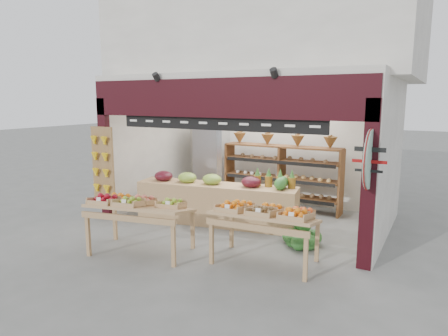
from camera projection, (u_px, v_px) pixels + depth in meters
The scene contains 11 objects.
ground at pixel (239, 224), 8.52m from camera, with size 60.00×60.00×0.00m, color #63635F.
shop_structure at pixel (272, 43), 9.23m from camera, with size 6.36×5.12×5.40m.
banana_board at pixel (102, 170), 8.63m from camera, with size 0.60×0.15×1.80m.
gift_sign at pixel (370, 159), 5.91m from camera, with size 0.04×0.93×0.92m.
back_shelving at pixel (282, 164), 9.59m from camera, with size 2.90×0.47×1.80m.
refrigerator at pixel (213, 160), 10.73m from camera, with size 0.78×0.78×2.01m, color silver.
cardboard_stack at pixel (198, 203), 9.25m from camera, with size 1.00×0.72×0.70m.
mid_counter at pixel (216, 202), 8.48m from camera, with size 3.49×1.25×1.08m.
display_table_left at pixel (135, 205), 6.87m from camera, with size 1.85×1.28×1.07m.
display_table_right at pixel (265, 214), 6.37m from camera, with size 1.71×1.04×1.04m.
watermelon_pile at pixel (301, 235), 7.22m from camera, with size 0.69×0.71×0.54m.
Camera 1 is at (3.71, -7.30, 2.63)m, focal length 32.00 mm.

